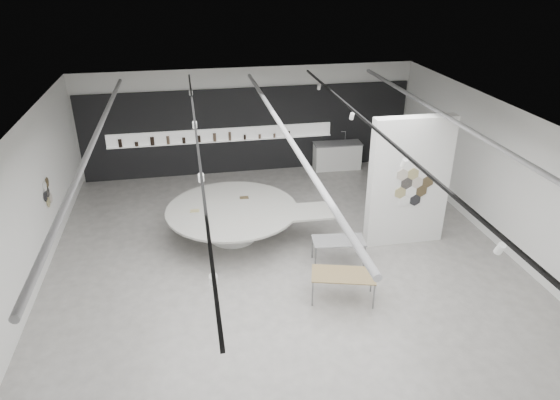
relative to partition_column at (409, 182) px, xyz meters
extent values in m
cube|color=#9E9A94|center=(-3.50, -1.00, -1.80)|extent=(12.00, 14.00, 0.01)
cube|color=silver|center=(-3.50, -1.00, 2.01)|extent=(12.00, 14.00, 0.01)
cube|color=white|center=(-3.50, 6.01, 0.10)|extent=(12.00, 0.01, 3.80)
cube|color=white|center=(2.50, -1.00, 0.10)|extent=(0.01, 14.00, 3.80)
cube|color=white|center=(-9.51, -1.00, 0.10)|extent=(0.01, 14.00, 3.80)
cylinder|color=#939396|center=(-7.70, -0.50, 1.82)|extent=(0.12, 12.00, 0.12)
cylinder|color=#939396|center=(-3.50, -0.50, 1.82)|extent=(0.12, 12.00, 0.12)
cylinder|color=#939396|center=(0.70, -0.50, 1.82)|extent=(0.12, 12.00, 0.12)
cube|color=black|center=(-5.50, -1.00, 1.90)|extent=(0.05, 13.00, 0.06)
cylinder|color=white|center=(-5.50, -6.00, 1.72)|extent=(0.11, 0.18, 0.21)
cylinder|color=white|center=(-5.50, -2.70, 1.72)|extent=(0.11, 0.18, 0.21)
cylinder|color=white|center=(-5.50, 0.60, 1.72)|extent=(0.11, 0.18, 0.21)
cylinder|color=white|center=(-5.50, 3.90, 1.72)|extent=(0.11, 0.18, 0.21)
cube|color=black|center=(-1.50, -1.00, 1.90)|extent=(0.05, 13.00, 0.06)
cylinder|color=white|center=(-1.50, -6.00, 1.72)|extent=(0.11, 0.18, 0.21)
cylinder|color=white|center=(-1.50, -2.70, 1.72)|extent=(0.11, 0.18, 0.21)
cylinder|color=white|center=(-1.50, 0.60, 1.72)|extent=(0.11, 0.18, 0.21)
cylinder|color=white|center=(-1.50, 3.90, 1.72)|extent=(0.11, 0.18, 0.21)
cylinder|color=tan|center=(-9.47, 1.50, -0.45)|extent=(0.03, 0.28, 0.28)
cylinder|color=#BCB1A1|center=(-9.47, 1.76, -0.45)|extent=(0.03, 0.28, 0.28)
cylinder|color=black|center=(-9.47, 1.63, -0.22)|extent=(0.03, 0.28, 0.28)
cylinder|color=black|center=(-9.47, 1.37, -0.22)|extent=(0.03, 0.28, 0.28)
cylinder|color=white|center=(-9.47, 1.50, 0.01)|extent=(0.03, 0.28, 0.28)
cylinder|color=#4D4026|center=(-9.47, 1.76, 0.01)|extent=(0.03, 0.28, 0.28)
cube|color=black|center=(-3.50, 5.94, -0.25)|extent=(11.80, 0.10, 3.10)
cube|color=white|center=(-4.50, 5.87, -0.32)|extent=(8.00, 0.06, 0.46)
cube|color=white|center=(-4.50, 5.81, -0.54)|extent=(8.00, 0.18, 0.02)
cylinder|color=black|center=(-8.03, 5.81, -0.39)|extent=(0.13, 0.13, 0.29)
cylinder|color=black|center=(-7.49, 5.81, -0.46)|extent=(0.13, 0.13, 0.15)
cylinder|color=black|center=(-6.94, 5.81, -0.38)|extent=(0.14, 0.14, 0.30)
cylinder|color=brown|center=(-6.40, 5.81, -0.39)|extent=(0.12, 0.12, 0.29)
cylinder|color=black|center=(-5.86, 5.81, -0.43)|extent=(0.12, 0.12, 0.21)
cylinder|color=black|center=(-5.31, 5.81, -0.41)|extent=(0.10, 0.10, 0.25)
cylinder|color=brown|center=(-4.77, 5.81, -0.38)|extent=(0.12, 0.12, 0.30)
cylinder|color=brown|center=(-4.23, 5.81, -0.38)|extent=(0.10, 0.10, 0.31)
cylinder|color=black|center=(-3.69, 5.81, -0.45)|extent=(0.09, 0.09, 0.17)
cylinder|color=brown|center=(-3.14, 5.81, -0.45)|extent=(0.10, 0.10, 0.16)
cylinder|color=brown|center=(-2.60, 5.81, -0.46)|extent=(0.09, 0.09, 0.15)
cylinder|color=black|center=(-2.06, 5.81, -0.43)|extent=(0.09, 0.09, 0.21)
cube|color=white|center=(0.00, 0.00, 0.00)|extent=(2.20, 0.35, 3.60)
cylinder|color=white|center=(0.00, -0.19, -0.20)|extent=(0.34, 0.03, 0.34)
cylinder|color=#4D4026|center=(0.30, -0.19, -0.20)|extent=(0.34, 0.03, 0.34)
cylinder|color=tan|center=(-0.30, -0.19, -0.20)|extent=(0.34, 0.03, 0.34)
cylinder|color=#BCB1A1|center=(0.15, -0.19, 0.06)|extent=(0.34, 0.03, 0.34)
cylinder|color=black|center=(-0.15, -0.19, 0.06)|extent=(0.34, 0.03, 0.34)
cylinder|color=black|center=(0.15, -0.19, -0.46)|extent=(0.34, 0.03, 0.34)
cylinder|color=white|center=(-0.15, -0.19, -0.46)|extent=(0.34, 0.03, 0.34)
cylinder|color=#4D4026|center=(0.45, -0.19, 0.06)|extent=(0.34, 0.03, 0.34)
cylinder|color=tan|center=(0.00, -0.19, 0.32)|extent=(0.34, 0.03, 0.34)
cylinder|color=#BCB1A1|center=(-0.30, -0.19, 0.32)|extent=(0.34, 0.03, 0.34)
cylinder|color=white|center=(-4.66, 1.08, -1.37)|extent=(1.35, 1.35, 0.86)
cylinder|color=#AAA9A1|center=(-4.66, 1.08, -0.90)|extent=(3.73, 3.73, 0.06)
cube|color=#AAA9A1|center=(-2.63, 0.53, -0.90)|extent=(1.65, 1.05, 0.06)
cube|color=tan|center=(-5.67, 1.10, -0.87)|extent=(0.26, 0.19, 0.01)
cube|color=#4D4026|center=(-4.24, 1.68, -0.87)|extent=(0.26, 0.19, 0.01)
cube|color=olive|center=(-2.45, -2.24, -1.13)|extent=(1.59, 1.08, 0.03)
cube|color=slate|center=(-3.20, -2.37, -1.47)|extent=(0.04, 0.04, 0.65)
cube|color=slate|center=(-3.02, -1.74, -1.47)|extent=(0.04, 0.04, 0.65)
cube|color=slate|center=(-1.87, -2.73, -1.47)|extent=(0.04, 0.04, 0.65)
cube|color=slate|center=(-1.70, -2.11, -1.47)|extent=(0.04, 0.04, 0.65)
cube|color=gray|center=(-2.11, -0.76, -1.13)|extent=(1.40, 0.81, 0.03)
cube|color=slate|center=(-2.77, -0.98, -1.47)|extent=(0.04, 0.04, 0.66)
cube|color=slate|center=(-2.70, -0.39, -1.47)|extent=(0.04, 0.04, 0.66)
cube|color=slate|center=(-1.52, -1.12, -1.47)|extent=(0.04, 0.04, 0.66)
cube|color=slate|center=(-1.46, -0.53, -1.47)|extent=(0.04, 0.04, 0.66)
cube|color=white|center=(-0.27, 5.52, -1.31)|extent=(1.74, 0.70, 0.97)
cube|color=gray|center=(-0.27, 5.52, -0.81)|extent=(1.79, 0.74, 0.03)
cylinder|color=silver|center=(0.06, 5.67, -0.60)|extent=(0.03, 0.03, 0.39)
cylinder|color=silver|center=(-0.03, 5.67, -0.42)|extent=(0.17, 0.03, 0.03)
camera|label=1|loc=(-5.65, -11.30, 5.39)|focal=32.00mm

